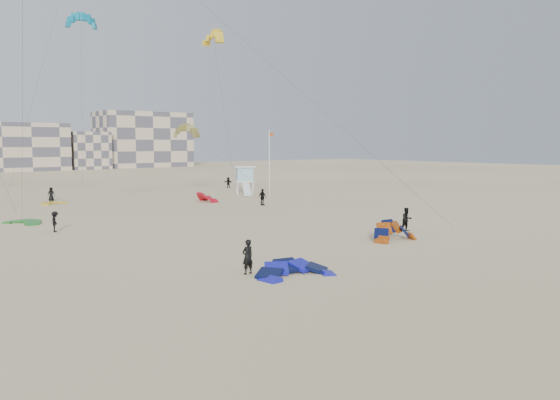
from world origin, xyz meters
TOP-DOWN VIEW (x-y plane):
  - ground at (0.00, 0.00)m, footprint 320.00×320.00m
  - kite_ground_blue at (-0.17, 0.28)m, footprint 4.91×5.10m
  - kite_ground_orange at (11.79, 3.87)m, footprint 3.56×3.56m
  - kite_ground_green at (-6.75, 28.84)m, footprint 4.44×4.35m
  - kite_ground_red_far at (14.70, 34.72)m, footprint 3.69×3.56m
  - kite_ground_yellow at (-0.42, 43.08)m, footprint 3.86×3.93m
  - kitesurfer_main at (-1.96, 2.05)m, footprint 0.70×0.48m
  - kitesurfer_b at (15.78, 6.02)m, footprint 1.06×0.92m
  - kitesurfer_c at (-5.93, 22.49)m, footprint 0.94×1.19m
  - kitesurfer_d at (17.52, 27.45)m, footprint 0.63×1.14m
  - kitesurfer_e at (0.34, 46.60)m, footprint 0.87×0.63m
  - kitesurfer_f at (27.69, 50.46)m, footprint 0.98×1.63m
  - kite_fly_olive at (15.51, 41.11)m, footprint 7.53×12.71m
  - kite_fly_yellow at (21.99, 44.90)m, footprint 11.65×11.94m
  - kite_fly_teal_b at (7.00, 53.69)m, footprint 4.61×5.40m
  - lifeguard_tower_near at (23.72, 40.06)m, footprint 3.63×5.70m
  - flagpole at (23.69, 34.43)m, footprint 0.69×0.11m
  - condo_east at (50.00, 132.00)m, footprint 26.00×14.00m
  - condo_fill_right at (32.00, 128.00)m, footprint 10.00×10.00m

SIDE VIEW (x-z plane):
  - ground at x=0.00m, z-range 0.00..0.00m
  - kite_ground_blue at x=-0.17m, z-range -1.21..1.21m
  - kite_ground_orange at x=11.79m, z-range -1.71..1.71m
  - kite_ground_green at x=-6.75m, z-range -0.34..0.34m
  - kite_ground_red_far at x=14.70m, z-range -1.63..1.63m
  - kite_ground_yellow at x=-0.42m, z-range -0.28..0.28m
  - kitesurfer_c at x=-5.93m, z-range 0.00..1.61m
  - kitesurfer_e at x=0.34m, z-range 0.00..1.66m
  - kitesurfer_f at x=27.69m, z-range 0.00..1.67m
  - kitesurfer_main at x=-1.96m, z-range 0.00..1.84m
  - kitesurfer_d at x=17.52m, z-range 0.00..1.84m
  - kitesurfer_b at x=15.78m, z-range 0.00..1.86m
  - lifeguard_tower_near at x=23.72m, z-range -0.02..3.78m
  - flagpole at x=23.69m, z-range 0.20..8.70m
  - condo_fill_right at x=32.00m, z-range 0.00..10.00m
  - condo_east at x=50.00m, z-range 0.00..16.00m
  - kite_fly_olive at x=15.51m, z-range 4.05..12.42m
  - kite_fly_yellow at x=21.99m, z-range 10.30..31.96m
  - kite_fly_teal_b at x=7.00m, z-range 11.30..34.40m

